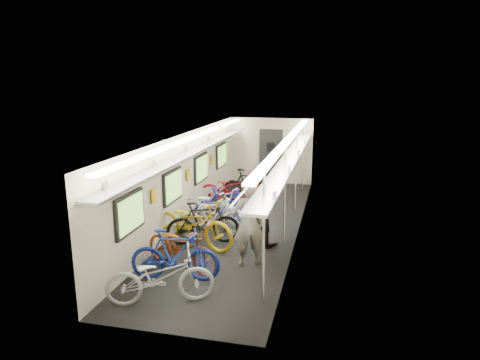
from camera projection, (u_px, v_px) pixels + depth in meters
The scene contains 14 objects.
train_car_shell at pixel (234, 159), 11.58m from camera, with size 10.00×10.00×10.00m.
bicycle_0 at pixel (160, 277), 7.25m from camera, with size 0.64×1.84×0.97m, color silver.
bicycle_1 at pixel (175, 255), 8.07m from camera, with size 0.49×1.72×1.03m, color navy.
bicycle_2 at pixel (182, 247), 8.55m from camera, with size 0.64×1.84×0.97m, color maroon.
bicycle_3 at pixel (203, 223), 9.89m from camera, with size 0.48×1.70×1.02m, color black.
bicycle_4 at pixel (192, 223), 9.72m from camera, with size 0.75×2.16×1.14m, color gold.
bicycle_5 at pixel (212, 218), 10.26m from camera, with size 0.49×1.72×1.03m, color silver.
bicycle_6 at pixel (212, 207), 11.01m from camera, with size 0.71×2.04×1.07m, color #B8B8BD.
bicycle_7 at pixel (224, 205), 11.40m from camera, with size 0.46×1.62×0.97m, color #1F1A9F.
bicycle_8 at pixel (232, 189), 12.89m from camera, with size 0.71×2.04×1.07m, color maroon.
bicycle_9 at pixel (249, 187), 13.13m from camera, with size 0.51×1.79×1.08m, color black.
passenger_near at pixel (249, 223), 8.69m from camera, with size 0.65×0.43×1.79m, color slate.
passenger_mid at pixel (261, 205), 9.83m from camera, with size 0.91×0.71×1.88m, color black.
backpack at pixel (254, 192), 9.65m from camera, with size 0.26×0.14×0.38m, color #AF1121.
Camera 1 is at (2.36, -10.36, 3.75)m, focal length 32.00 mm.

